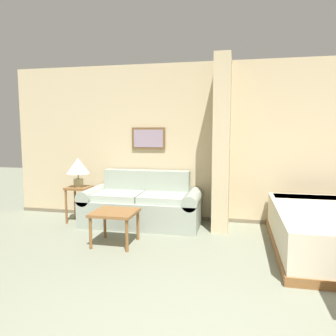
% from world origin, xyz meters
% --- Properties ---
extents(wall_back, '(7.61, 0.16, 2.60)m').
position_xyz_m(wall_back, '(-0.00, 3.83, 1.29)').
color(wall_back, '#CCB78E').
rests_on(wall_back, ground_plane).
extents(wall_partition_pillar, '(0.24, 0.67, 2.60)m').
position_xyz_m(wall_partition_pillar, '(-0.11, 3.43, 1.30)').
color(wall_partition_pillar, '#CCB78E').
rests_on(wall_partition_pillar, ground_plane).
extents(couch, '(1.88, 0.84, 0.84)m').
position_xyz_m(couch, '(-1.35, 3.34, 0.31)').
color(couch, '#99A393').
rests_on(couch, ground_plane).
extents(coffee_table, '(0.57, 0.54, 0.45)m').
position_xyz_m(coffee_table, '(-1.44, 2.36, 0.39)').
color(coffee_table, brown).
rests_on(coffee_table, ground_plane).
extents(side_table, '(0.36, 0.36, 0.59)m').
position_xyz_m(side_table, '(-2.42, 3.27, 0.46)').
color(side_table, brown).
rests_on(side_table, ground_plane).
extents(table_lamp, '(0.37, 0.37, 0.47)m').
position_xyz_m(table_lamp, '(-2.42, 3.27, 0.91)').
color(table_lamp, tan).
rests_on(table_lamp, side_table).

